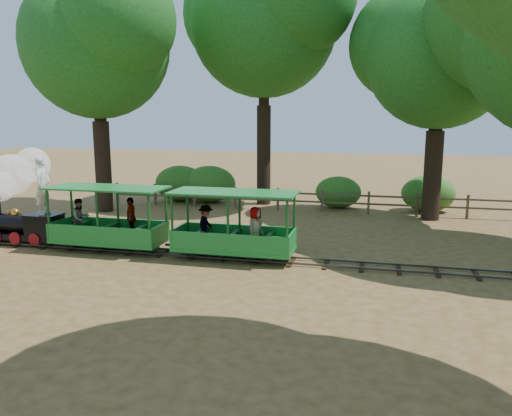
% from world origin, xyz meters
% --- Properties ---
extents(ground, '(90.00, 90.00, 0.00)m').
position_xyz_m(ground, '(0.00, 0.00, 0.00)').
color(ground, '#9C7443').
rests_on(ground, ground).
extents(track, '(22.00, 1.00, 0.10)m').
position_xyz_m(track, '(0.00, 0.00, 0.07)').
color(track, '#3F3D3A').
rests_on(track, ground).
extents(locomotive, '(2.85, 1.34, 3.27)m').
position_xyz_m(locomotive, '(-8.07, 0.07, 1.84)').
color(locomotive, black).
rests_on(locomotive, ground).
extents(carriage_front, '(3.70, 1.51, 1.93)m').
position_xyz_m(carriage_front, '(-4.90, 0.02, 0.82)').
color(carriage_front, '#1D852E').
rests_on(carriage_front, track).
extents(carriage_rear, '(3.70, 1.51, 1.93)m').
position_xyz_m(carriage_rear, '(-0.80, 0.00, 0.82)').
color(carriage_rear, '#1D852E').
rests_on(carriage_rear, track).
extents(oak_nw, '(7.78, 6.84, 10.28)m').
position_xyz_m(oak_nw, '(-8.53, 6.08, 7.48)').
color(oak_nw, '#2D2116').
rests_on(oak_nw, ground).
extents(oak_nc, '(8.46, 7.44, 11.77)m').
position_xyz_m(oak_nc, '(-2.03, 9.59, 8.73)').
color(oak_nc, '#2D2116').
rests_on(oak_nc, ground).
extents(oak_ne, '(7.20, 6.33, 9.42)m').
position_xyz_m(oak_ne, '(5.47, 7.58, 6.82)').
color(oak_ne, '#2D2116').
rests_on(oak_ne, ground).
extents(fence, '(18.10, 0.10, 1.00)m').
position_xyz_m(fence, '(0.00, 8.00, 0.58)').
color(fence, brown).
rests_on(fence, ground).
extents(shrub_west, '(2.57, 1.98, 1.78)m').
position_xyz_m(shrub_west, '(-6.22, 9.30, 0.89)').
color(shrub_west, '#2D6B1E').
rests_on(shrub_west, ground).
extents(shrub_mid_w, '(2.61, 2.01, 1.80)m').
position_xyz_m(shrub_mid_w, '(-4.69, 9.30, 0.90)').
color(shrub_mid_w, '#2D6B1E').
rests_on(shrub_mid_w, ground).
extents(shrub_mid_e, '(2.11, 1.62, 1.46)m').
position_xyz_m(shrub_mid_e, '(1.59, 9.30, 0.73)').
color(shrub_mid_e, '#2D6B1E').
rests_on(shrub_mid_e, ground).
extents(shrub_east, '(2.33, 1.79, 1.61)m').
position_xyz_m(shrub_east, '(5.54, 9.30, 0.81)').
color(shrub_east, '#2D6B1E').
rests_on(shrub_east, ground).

